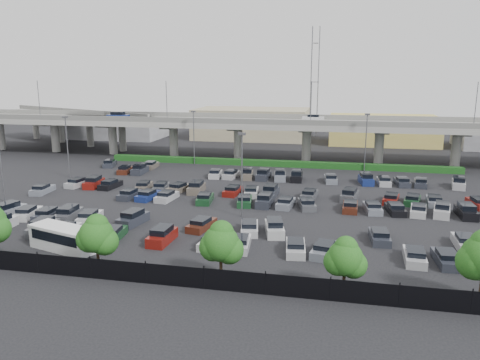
{
  "coord_description": "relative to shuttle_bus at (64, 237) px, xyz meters",
  "views": [
    {
      "loc": [
        11.01,
        -61.61,
        16.9
      ],
      "look_at": [
        -2.59,
        3.23,
        2.0
      ],
      "focal_mm": 35.0,
      "sensor_mm": 36.0,
      "label": 1
    }
  ],
  "objects": [
    {
      "name": "ground",
      "position": [
        15.02,
        22.37,
        -1.28
      ],
      "size": [
        280.0,
        280.0,
        0.0
      ],
      "primitive_type": "plane",
      "color": "black"
    },
    {
      "name": "parked_cars",
      "position": [
        14.77,
        18.85,
        -0.66
      ],
      "size": [
        63.21,
        41.7,
        1.67
      ],
      "color": "#4A4B50",
      "rests_on": "ground"
    },
    {
      "name": "overpass",
      "position": [
        14.76,
        54.35,
        5.69
      ],
      "size": [
        150.0,
        13.0,
        15.8
      ],
      "color": "gray",
      "rests_on": "ground"
    },
    {
      "name": "tree_row",
      "position": [
        15.72,
        -4.16,
        2.24
      ],
      "size": [
        65.07,
        3.66,
        5.94
      ],
      "color": "#332316",
      "rests_on": "ground"
    },
    {
      "name": "fence",
      "position": [
        14.96,
        -5.63,
        -0.37
      ],
      "size": [
        70.0,
        0.1,
        2.0
      ],
      "color": "black",
      "rests_on": "ground"
    },
    {
      "name": "comm_tower",
      "position": [
        19.02,
        96.37,
        14.33
      ],
      "size": [
        2.4,
        2.4,
        30.0
      ],
      "color": "#535358",
      "rests_on": "ground"
    },
    {
      "name": "hedge",
      "position": [
        15.02,
        47.37,
        -0.73
      ],
      "size": [
        66.0,
        1.6,
        1.1
      ],
      "primitive_type": "cube",
      "color": "#113A13",
      "rests_on": "ground"
    },
    {
      "name": "distant_buildings",
      "position": [
        27.39,
        84.18,
        2.47
      ],
      "size": [
        138.0,
        24.0,
        9.0
      ],
      "color": "gray",
      "rests_on": "ground"
    },
    {
      "name": "light_poles",
      "position": [
        10.89,
        24.37,
        4.96
      ],
      "size": [
        66.9,
        48.38,
        10.3
      ],
      "color": "#535358",
      "rests_on": "ground"
    },
    {
      "name": "shuttle_bus",
      "position": [
        0.0,
        0.0,
        0.0
      ],
      "size": [
        7.71,
        4.5,
        2.35
      ],
      "color": "white",
      "rests_on": "ground"
    },
    {
      "name": "on_ramp",
      "position": [
        -37.08,
        65.42,
        5.58
      ],
      "size": [
        50.93,
        30.13,
        8.8
      ],
      "color": "gray",
      "rests_on": "ground"
    }
  ]
}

